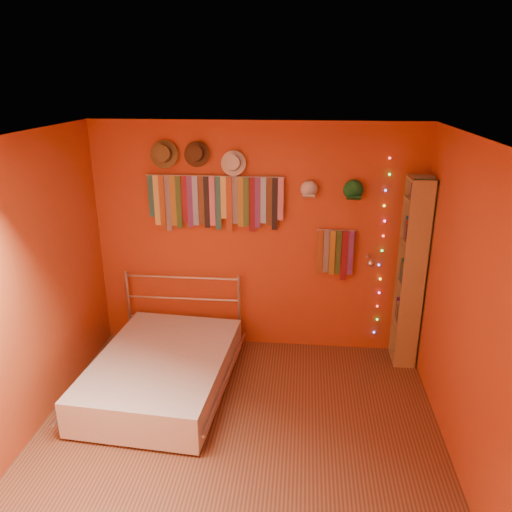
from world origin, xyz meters
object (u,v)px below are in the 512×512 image
(tie_rack, at_px, (214,201))
(reading_lamp, at_px, (370,262))
(bookshelf, at_px, (415,273))
(bed, at_px, (163,371))

(tie_rack, relative_size, reading_lamp, 4.46)
(tie_rack, bearing_deg, bookshelf, -4.24)
(reading_lamp, relative_size, bookshelf, 0.16)
(reading_lamp, bearing_deg, tie_rack, 173.51)
(tie_rack, bearing_deg, reading_lamp, -6.49)
(reading_lamp, distance_m, bookshelf, 0.48)
(reading_lamp, xyz_separation_m, bed, (-2.01, -0.76, -0.93))
(tie_rack, height_order, bed, tie_rack)
(reading_lamp, height_order, bookshelf, bookshelf)
(tie_rack, xyz_separation_m, reading_lamp, (1.62, -0.18, -0.56))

